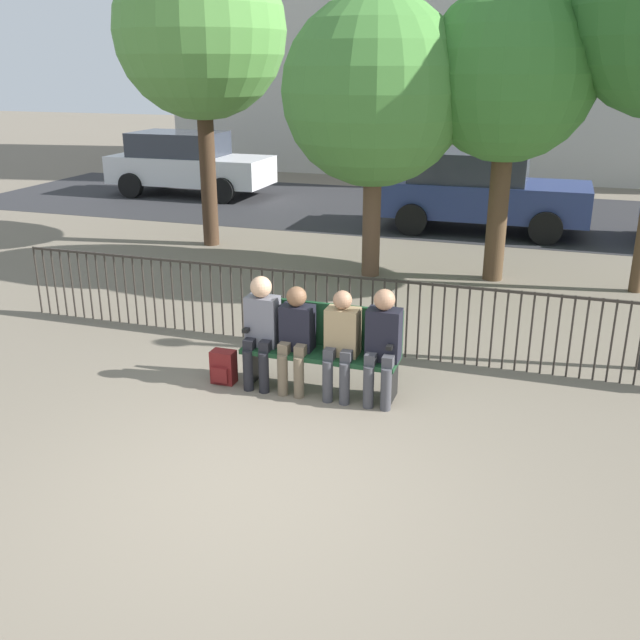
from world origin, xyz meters
The scene contains 14 objects.
ground_plane centered at (0.00, 0.00, 0.00)m, with size 80.00×80.00×0.00m, color #706656.
park_bench centered at (0.00, 1.98, 0.49)m, with size 1.66×0.45×0.92m.
seated_person_0 centered at (-0.64, 1.85, 0.69)m, with size 0.34×0.39×1.22m.
seated_person_1 centered at (-0.25, 1.85, 0.64)m, with size 0.34×0.39×1.14m.
seated_person_2 centered at (0.25, 1.85, 0.64)m, with size 0.34×0.39×1.15m.
seated_person_3 centered at (0.68, 1.85, 0.68)m, with size 0.34×0.39×1.20m.
backpack centered at (-1.06, 1.76, 0.18)m, with size 0.26×0.20×0.37m.
fence_railing centered at (-0.02, 3.09, 0.56)m, with size 9.01×0.03×0.95m.
tree_1 centered at (1.35, 6.75, 3.13)m, with size 2.59×2.59×4.45m.
tree_2 centered at (-0.59, 6.36, 2.88)m, with size 2.86×2.86×4.32m.
tree_3 centered at (-4.03, 7.46, 3.81)m, with size 3.04×3.04×5.35m.
street_surface centered at (0.00, 12.00, 0.00)m, with size 24.00×6.00×0.01m.
parked_car_0 centered at (0.69, 10.31, 0.84)m, with size 4.20×1.94×1.62m.
parked_car_1 centered at (-7.06, 12.28, 0.84)m, with size 4.20×1.94×1.62m.
Camera 1 is at (2.15, -4.67, 3.29)m, focal length 40.00 mm.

